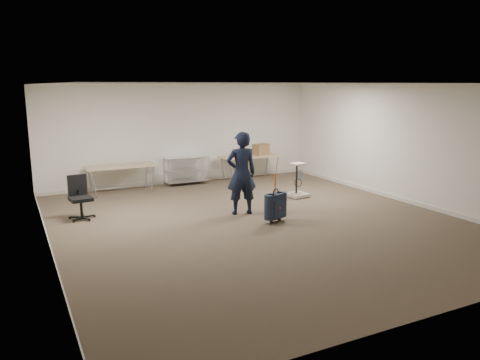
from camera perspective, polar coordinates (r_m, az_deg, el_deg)
ground at (r=9.72m, az=2.11°, el=-5.13°), size 9.00×9.00×0.00m
room_shell at (r=10.89m, az=-1.37°, el=-3.02°), size 8.00×9.00×9.00m
folding_table_left at (r=12.56m, az=-14.33°, el=1.50°), size 1.80×0.75×0.73m
folding_table_right at (r=13.85m, az=1.21°, el=2.76°), size 1.80×0.75×0.73m
wire_shelf at (r=13.36m, az=-6.54°, el=1.33°), size 1.22×0.47×0.80m
person at (r=10.12m, az=0.17°, el=0.83°), size 0.73×0.55×1.81m
suitcase at (r=9.63m, az=4.35°, el=-3.17°), size 0.42×0.31×1.02m
office_chair at (r=10.43m, az=-18.84°, el=-3.00°), size 0.56×0.56×0.93m
equipment_cart at (r=11.89m, az=7.03°, el=-0.99°), size 0.52×0.52×0.87m
cardboard_box at (r=14.09m, az=2.57°, el=3.77°), size 0.48×0.40×0.32m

